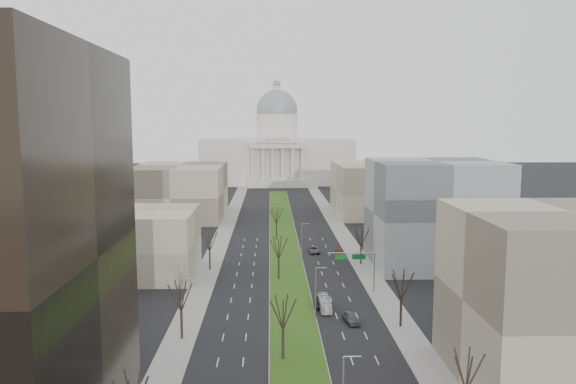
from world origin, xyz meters
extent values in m
plane|color=black|center=(0.00, 120.00, 0.00)|extent=(600.00, 600.00, 0.00)
cube|color=#999993|center=(0.00, 119.00, 0.07)|extent=(8.00, 222.00, 0.15)
cube|color=#255015|center=(0.00, 119.00, 0.17)|extent=(7.70, 221.70, 0.06)
cube|color=gray|center=(-17.50, 95.00, 0.07)|extent=(5.00, 330.00, 0.15)
cube|color=gray|center=(17.50, 95.00, 0.07)|extent=(5.00, 330.00, 0.15)
cube|color=beige|center=(0.00, 270.00, 12.00)|extent=(80.00, 40.00, 24.00)
cube|color=beige|center=(0.00, 247.00, 2.00)|extent=(30.00, 6.00, 4.00)
cube|color=beige|center=(0.00, 247.00, 21.00)|extent=(28.00, 5.00, 2.50)
cube|color=beige|center=(0.00, 247.00, 23.00)|extent=(20.00, 5.00, 1.80)
cube|color=beige|center=(0.00, 247.00, 24.60)|extent=(12.00, 5.00, 1.60)
cylinder|color=beige|center=(0.00, 270.00, 30.00)|extent=(22.00, 22.00, 14.00)
sphere|color=gray|center=(0.00, 270.00, 39.00)|extent=(22.00, 22.00, 22.00)
cylinder|color=beige|center=(0.00, 270.00, 50.00)|extent=(4.00, 4.00, 4.00)
sphere|color=gray|center=(0.00, 270.00, 53.00)|extent=(4.00, 4.00, 4.00)
cylinder|color=beige|center=(-12.50, 247.00, 12.00)|extent=(2.00, 2.00, 16.00)
cylinder|color=beige|center=(-7.50, 247.00, 12.00)|extent=(2.00, 2.00, 16.00)
cylinder|color=beige|center=(-2.50, 247.00, 12.00)|extent=(2.00, 2.00, 16.00)
cylinder|color=beige|center=(2.50, 247.00, 12.00)|extent=(2.00, 2.00, 16.00)
cylinder|color=beige|center=(7.50, 247.00, 12.00)|extent=(2.00, 2.00, 16.00)
cylinder|color=beige|center=(12.50, 247.00, 12.00)|extent=(2.00, 2.00, 16.00)
cube|color=tan|center=(-33.00, 85.00, 7.00)|extent=(26.00, 22.00, 14.00)
cube|color=#7B6E5E|center=(33.00, 32.00, 11.00)|extent=(26.00, 24.00, 22.00)
cube|color=slate|center=(34.00, 92.00, 12.00)|extent=(28.00, 26.00, 24.00)
cube|color=#7B6E5E|center=(-35.00, 160.00, 9.00)|extent=(30.00, 40.00, 18.00)
cube|color=tan|center=(35.00, 165.00, 9.00)|extent=(30.00, 40.00, 18.00)
cylinder|color=black|center=(-17.20, 48.00, 2.16)|extent=(0.40, 0.40, 4.32)
cylinder|color=black|center=(-17.20, 88.00, 2.11)|extent=(0.40, 0.40, 4.22)
cylinder|color=black|center=(17.20, 52.00, 2.21)|extent=(0.40, 0.40, 4.42)
cylinder|color=black|center=(17.20, 92.00, 2.02)|extent=(0.40, 0.40, 4.03)
cylinder|color=black|center=(-2.00, 40.00, 2.16)|extent=(0.40, 0.40, 4.32)
cylinder|color=black|center=(-2.00, 80.00, 2.16)|extent=(0.40, 0.40, 4.32)
cylinder|color=black|center=(-2.00, 120.00, 2.16)|extent=(0.40, 0.40, 4.32)
cylinder|color=gray|center=(4.60, 20.00, 9.10)|extent=(1.80, 0.12, 0.12)
cylinder|color=gray|center=(3.70, 55.00, 4.50)|extent=(0.20, 0.20, 9.00)
cylinder|color=gray|center=(4.60, 55.00, 9.10)|extent=(1.80, 0.12, 0.12)
cylinder|color=gray|center=(3.70, 95.00, 4.50)|extent=(0.20, 0.20, 9.00)
cylinder|color=gray|center=(4.60, 95.00, 9.10)|extent=(1.80, 0.12, 0.12)
cylinder|color=gray|center=(16.20, 70.00, 4.00)|extent=(0.24, 0.24, 8.00)
cylinder|color=gray|center=(11.70, 70.00, 8.00)|extent=(9.00, 0.18, 0.18)
cube|color=#0C591E|center=(13.20, 70.08, 7.20)|extent=(2.60, 0.08, 1.00)
cube|color=#0C591E|center=(9.70, 70.08, 7.20)|extent=(2.20, 0.08, 1.00)
imported|color=#43474A|center=(9.52, 54.20, 0.86)|extent=(2.79, 5.29, 1.71)
imported|color=black|center=(5.20, 62.56, 0.86)|extent=(2.59, 5.42, 1.71)
imported|color=#64240D|center=(13.50, 100.56, 0.70)|extent=(2.30, 4.96, 1.40)
imported|color=#52555B|center=(7.32, 104.06, 0.78)|extent=(2.64, 5.63, 1.56)
imported|color=silver|center=(5.80, 61.10, 1.09)|extent=(1.97, 7.86, 2.18)
camera|label=1|loc=(-3.66, -34.27, 32.77)|focal=35.00mm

